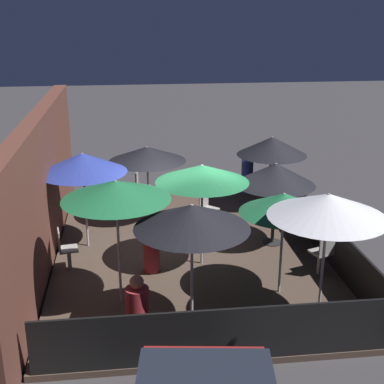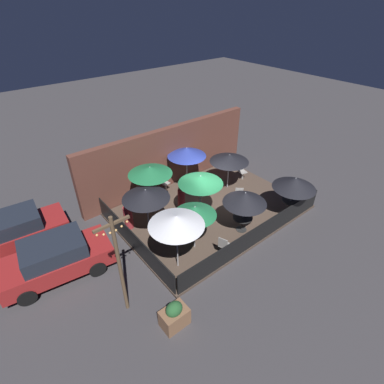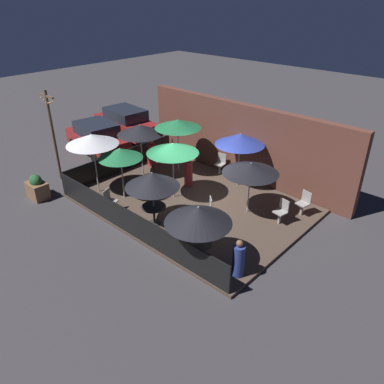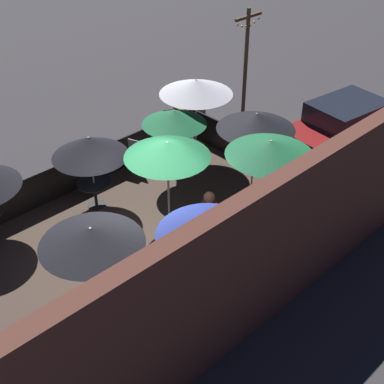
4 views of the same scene
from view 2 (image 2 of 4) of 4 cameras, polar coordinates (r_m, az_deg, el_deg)
name	(u,v)px [view 2 (image 2 of 4)]	position (r m, az deg, el deg)	size (l,w,h in m)	color
ground_plane	(209,211)	(14.93, 3.34, -3.64)	(60.00, 60.00, 0.00)	#383538
patio_deck	(209,210)	(14.89, 3.35, -3.46)	(8.67, 6.19, 0.12)	#47382D
building_wall	(169,157)	(16.24, -4.35, 6.64)	(10.27, 0.36, 3.35)	brown
fence_front	(258,234)	(13.00, 12.49, -7.84)	(8.47, 0.05, 0.95)	black
fence_side_left	(132,240)	(12.69, -11.35, -8.87)	(0.05, 5.99, 0.95)	black
patio_umbrella_0	(245,198)	(12.76, 10.07, -1.09)	(1.88, 1.88, 2.01)	#B2B2B7
patio_umbrella_1	(295,183)	(14.32, 19.00, 1.65)	(1.98, 1.98, 2.02)	#B2B2B7
patio_umbrella_2	(229,158)	(15.67, 7.13, 6.44)	(2.04, 2.04, 2.00)	#B2B2B7
patio_umbrella_3	(150,171)	(13.55, -8.01, 4.07)	(2.01, 2.01, 2.48)	#B2B2B7
patio_umbrella_4	(201,180)	(13.13, 1.65, 2.37)	(2.01, 2.01, 2.29)	#B2B2B7
patio_umbrella_5	(187,152)	(15.59, -1.01, 7.65)	(2.03, 2.03, 2.30)	#B2B2B7
patio_umbrella_6	(176,221)	(10.55, -3.01, -5.45)	(2.04, 2.04, 2.48)	#B2B2B7
patio_umbrella_7	(195,211)	(11.59, 0.55, -3.59)	(1.72, 1.72, 2.10)	#B2B2B7
patio_umbrella_8	(146,194)	(12.27, -8.81, -0.39)	(1.98, 1.98, 2.34)	#B2B2B7
dining_table_0	(242,220)	(13.47, 9.58, -5.24)	(0.86, 0.86, 0.71)	black
dining_table_1	(290,203)	(14.93, 18.21, -2.06)	(0.82, 0.82, 0.78)	black
patio_chair_0	(242,171)	(17.25, 9.54, 4.00)	(0.46, 0.46, 0.92)	gray
patio_chair_1	(239,196)	(15.02, 8.94, -0.84)	(0.56, 0.56, 0.93)	gray
patio_chair_2	(164,182)	(15.99, -5.28, 1.88)	(0.46, 0.46, 0.95)	gray
patio_chair_3	(233,162)	(18.06, 7.73, 5.64)	(0.47, 0.47, 0.93)	gray
patio_chair_4	(224,245)	(12.20, 6.08, -10.05)	(0.51, 0.51, 0.96)	gray
patron_0	(181,198)	(14.54, -2.04, -1.11)	(0.46, 0.46, 1.35)	maroon
patron_1	(128,217)	(13.70, -12.05, -4.62)	(0.47, 0.47, 1.33)	maroon
patron_2	(297,192)	(16.01, 19.45, 0.03)	(0.51, 0.51, 1.23)	navy
planter_box	(174,315)	(10.36, -3.37, -22.40)	(0.88, 0.62, 1.04)	brown
light_post	(119,262)	(9.61, -13.74, -12.87)	(1.10, 0.12, 3.98)	brown
parked_car_0	(56,258)	(12.45, -24.49, -11.39)	(4.14, 2.20, 1.62)	maroon
parked_car_1	(12,232)	(14.45, -31.12, -6.59)	(4.38, 2.07, 1.62)	maroon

